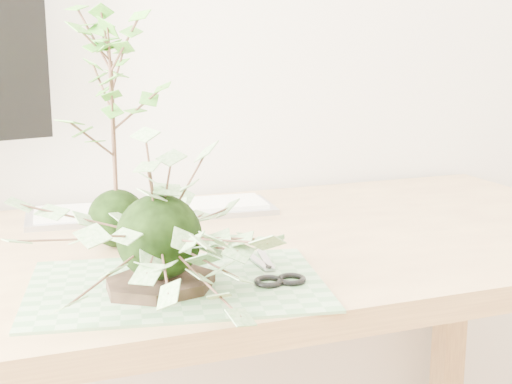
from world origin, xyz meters
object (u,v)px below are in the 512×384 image
Objects in this scene: ivy_kokedama at (158,197)px; maple_kokedama at (111,76)px; desk at (191,294)px; keyboard at (153,210)px.

ivy_kokedama is 0.27m from maple_kokedama.
keyboard is (-0.01, 0.22, 0.10)m from desk.
desk is at bearing -81.21° from keyboard.
maple_kokedama is at bearing 94.16° from ivy_kokedama.
ivy_kokedama is (-0.10, -0.20, 0.22)m from desk.
keyboard reaches higher than desk.
ivy_kokedama is at bearing -96.23° from keyboard.
keyboard is at bearing 78.89° from ivy_kokedama.
maple_kokedama reaches higher than keyboard.
maple_kokedama is 0.34m from keyboard.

